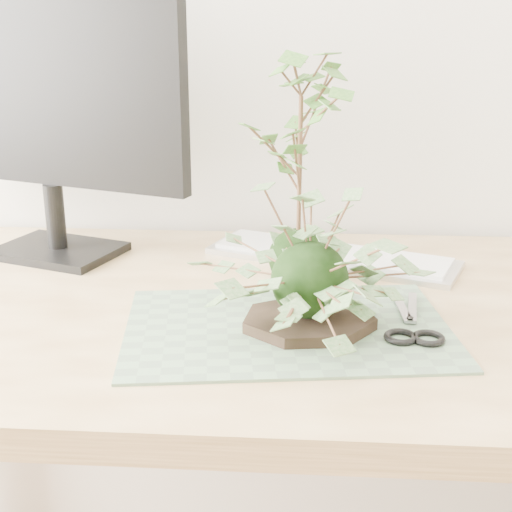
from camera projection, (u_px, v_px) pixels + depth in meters
The scene contains 8 objects.
desk at pixel (321, 359), 1.05m from camera, with size 1.60×0.70×0.74m.
cutting_mat at pixel (287, 328), 0.94m from camera, with size 0.42×0.28×0.00m, color #59725A.
stone_dish at pixel (309, 321), 0.93m from camera, with size 0.18×0.18×0.01m, color black.
ivy_kokedama at pixel (311, 245), 0.90m from camera, with size 0.34×0.34×0.20m.
maple_kokedama at pixel (301, 112), 1.01m from camera, with size 0.23×0.23×0.37m.
keyboard at pixel (331, 256), 1.20m from camera, with size 0.44×0.27×0.02m.
monitor at pixel (47, 104), 1.16m from camera, with size 0.49×0.21×0.44m.
scissors at pixel (413, 330), 0.92m from camera, with size 0.08×0.17×0.01m.
Camera 1 is at (0.06, 0.28, 1.13)m, focal length 50.00 mm.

